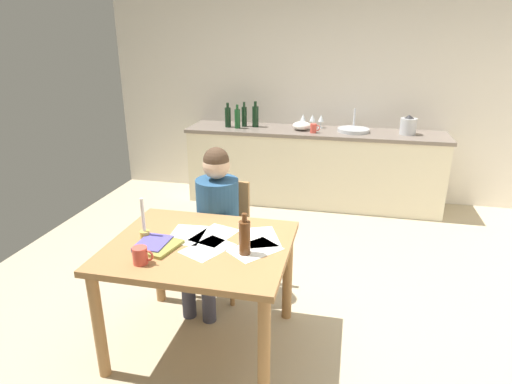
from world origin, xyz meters
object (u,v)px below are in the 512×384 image
(chair_at_table, at_px, (222,231))
(book_magazine, at_px, (153,244))
(bottle_wine_red, at_px, (244,116))
(bottle_oil, at_px, (228,117))
(person_seated, at_px, (214,217))
(stovetop_kettle, at_px, (408,126))
(wine_glass_back_left, at_px, (303,118))
(wine_glass_near_sink, at_px, (321,119))
(coffee_mug, at_px, (141,256))
(sink_unit, at_px, (353,130))
(candlestick, at_px, (144,227))
(book_cookery, at_px, (162,247))
(bottle_vinegar, at_px, (237,118))
(wine_glass_by_kettle, at_px, (312,118))
(dining_table, at_px, (200,260))
(mixing_bowl, at_px, (302,126))
(wine_bottle_on_table, at_px, (245,237))
(teacup_on_counter, at_px, (314,128))
(bottle_sauce, at_px, (255,116))

(chair_at_table, distance_m, book_magazine, 0.86)
(bottle_wine_red, bearing_deg, bottle_oil, -156.83)
(book_magazine, relative_size, bottle_oil, 0.77)
(person_seated, relative_size, stovetop_kettle, 5.43)
(wine_glass_back_left, bearing_deg, wine_glass_near_sink, 0.00)
(book_magazine, xyz_separation_m, wine_glass_near_sink, (0.76, 3.02, 0.25))
(coffee_mug, distance_m, sink_unit, 3.28)
(book_magazine, xyz_separation_m, stovetop_kettle, (1.73, 2.87, 0.24))
(candlestick, height_order, book_cookery, candlestick)
(bottle_vinegar, relative_size, wine_glass_by_kettle, 1.81)
(dining_table, bearing_deg, bottle_wine_red, 98.58)
(mixing_bowl, bearing_deg, dining_table, -95.86)
(wine_bottle_on_table, height_order, bottle_oil, bottle_oil)
(coffee_mug, height_order, book_cookery, coffee_mug)
(bottle_wine_red, distance_m, mixing_bowl, 0.71)
(bottle_oil, relative_size, wine_glass_back_left, 1.88)
(book_cookery, relative_size, teacup_on_counter, 2.21)
(bottle_vinegar, bearing_deg, dining_table, -79.93)
(coffee_mug, height_order, wine_bottle_on_table, wine_bottle_on_table)
(person_seated, bearing_deg, bottle_sauce, 95.05)
(book_magazine, distance_m, bottle_oil, 2.85)
(coffee_mug, bearing_deg, bottle_oil, 96.98)
(book_cookery, relative_size, wine_glass_back_left, 1.61)
(book_magazine, bearing_deg, stovetop_kettle, 60.39)
(chair_at_table, bearing_deg, dining_table, -84.05)
(person_seated, relative_size, wine_glass_back_left, 7.76)
(chair_at_table, relative_size, bottle_oil, 3.05)
(wine_glass_near_sink, bearing_deg, bottle_sauce, -171.56)
(sink_unit, bearing_deg, teacup_on_counter, -160.71)
(person_seated, bearing_deg, mixing_bowl, 80.42)
(mixing_bowl, bearing_deg, wine_bottle_on_table, -89.54)
(candlestick, relative_size, teacup_on_counter, 2.41)
(wine_bottle_on_table, relative_size, bottle_vinegar, 0.92)
(bottle_oil, xyz_separation_m, mixing_bowl, (0.89, 0.03, -0.07))
(person_seated, height_order, wine_glass_by_kettle, person_seated)
(chair_at_table, height_order, teacup_on_counter, teacup_on_counter)
(wine_bottle_on_table, height_order, stovetop_kettle, stovetop_kettle)
(dining_table, xyz_separation_m, bottle_wine_red, (-0.42, 2.81, 0.39))
(bottle_vinegar, height_order, wine_glass_by_kettle, bottle_vinegar)
(candlestick, relative_size, wine_glass_by_kettle, 1.76)
(dining_table, bearing_deg, book_magazine, -161.72)
(book_magazine, relative_size, sink_unit, 0.62)
(person_seated, bearing_deg, coffee_mug, -99.67)
(candlestick, distance_m, book_magazine, 0.14)
(chair_at_table, height_order, bottle_wine_red, bottle_wine_red)
(teacup_on_counter, bearing_deg, bottle_wine_red, 168.39)
(dining_table, bearing_deg, chair_at_table, 95.95)
(dining_table, bearing_deg, candlestick, -179.29)
(chair_at_table, xyz_separation_m, sink_unit, (0.95, 2.08, 0.43))
(coffee_mug, xyz_separation_m, stovetop_kettle, (1.70, 3.08, 0.20))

